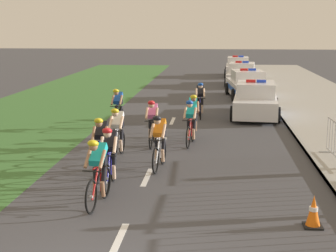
{
  "coord_description": "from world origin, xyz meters",
  "views": [
    {
      "loc": [
        1.7,
        -6.58,
        3.84
      ],
      "look_at": [
        0.42,
        7.4,
        1.1
      ],
      "focal_mm": 55.03,
      "sensor_mm": 36.0,
      "label": 1
    }
  ],
  "objects_px": {
    "cyclist_third": "(101,144)",
    "cyclist_eighth": "(118,107)",
    "cyclist_lead": "(98,171)",
    "cyclist_fifth": "(118,132)",
    "police_car_third": "(242,75)",
    "traffic_cone_near": "(313,212)",
    "cyclist_second": "(110,156)",
    "cyclist_ninth": "(193,115)",
    "police_car_second": "(247,85)",
    "cyclist_seventh": "(191,122)",
    "police_car_nearest": "(255,101)",
    "cyclist_sixth": "(152,122)",
    "cyclist_fourth": "(159,141)",
    "police_car_furthest": "(238,67)",
    "cyclist_tenth": "(200,99)"
  },
  "relations": [
    {
      "from": "cyclist_fourth",
      "to": "traffic_cone_near",
      "type": "distance_m",
      "value": 5.15
    },
    {
      "from": "cyclist_fifth",
      "to": "cyclist_ninth",
      "type": "bearing_deg",
      "value": 56.65
    },
    {
      "from": "cyclist_seventh",
      "to": "police_car_furthest",
      "type": "relative_size",
      "value": 0.38
    },
    {
      "from": "cyclist_third",
      "to": "cyclist_eighth",
      "type": "bearing_deg",
      "value": 96.53
    },
    {
      "from": "cyclist_second",
      "to": "police_car_third",
      "type": "bearing_deg",
      "value": 79.17
    },
    {
      "from": "cyclist_fifth",
      "to": "police_car_second",
      "type": "height_order",
      "value": "police_car_second"
    },
    {
      "from": "cyclist_fifth",
      "to": "police_car_furthest",
      "type": "relative_size",
      "value": 0.39
    },
    {
      "from": "cyclist_second",
      "to": "cyclist_ninth",
      "type": "distance_m",
      "value": 6.21
    },
    {
      "from": "cyclist_fifth",
      "to": "cyclist_tenth",
      "type": "bearing_deg",
      "value": 72.41
    },
    {
      "from": "cyclist_lead",
      "to": "cyclist_fifth",
      "type": "height_order",
      "value": "same"
    },
    {
      "from": "police_car_nearest",
      "to": "police_car_second",
      "type": "height_order",
      "value": "same"
    },
    {
      "from": "cyclist_second",
      "to": "cyclist_sixth",
      "type": "relative_size",
      "value": 1.0
    },
    {
      "from": "cyclist_seventh",
      "to": "police_car_third",
      "type": "bearing_deg",
      "value": 81.85
    },
    {
      "from": "cyclist_sixth",
      "to": "police_car_third",
      "type": "xyz_separation_m",
      "value": [
        3.73,
        17.65,
        -0.11
      ]
    },
    {
      "from": "cyclist_fourth",
      "to": "cyclist_ninth",
      "type": "xyz_separation_m",
      "value": [
        0.74,
        4.23,
        0.0
      ]
    },
    {
      "from": "cyclist_sixth",
      "to": "cyclist_ninth",
      "type": "distance_m",
      "value": 1.96
    },
    {
      "from": "cyclist_ninth",
      "to": "police_car_furthest",
      "type": "relative_size",
      "value": 0.39
    },
    {
      "from": "cyclist_fourth",
      "to": "cyclist_lead",
      "type": "bearing_deg",
      "value": -108.28
    },
    {
      "from": "cyclist_lead",
      "to": "police_car_second",
      "type": "height_order",
      "value": "police_car_second"
    },
    {
      "from": "cyclist_lead",
      "to": "cyclist_fourth",
      "type": "xyz_separation_m",
      "value": [
        1.0,
        3.02,
        0.0
      ]
    },
    {
      "from": "cyclist_sixth",
      "to": "cyclist_ninth",
      "type": "height_order",
      "value": "same"
    },
    {
      "from": "cyclist_eighth",
      "to": "cyclist_ninth",
      "type": "bearing_deg",
      "value": -25.08
    },
    {
      "from": "cyclist_second",
      "to": "police_car_third",
      "type": "distance_m",
      "value": 22.5
    },
    {
      "from": "cyclist_second",
      "to": "police_car_second",
      "type": "bearing_deg",
      "value": 75.39
    },
    {
      "from": "cyclist_lead",
      "to": "cyclist_eighth",
      "type": "bearing_deg",
      "value": 97.86
    },
    {
      "from": "cyclist_eighth",
      "to": "cyclist_second",
      "type": "bearing_deg",
      "value": -80.85
    },
    {
      "from": "traffic_cone_near",
      "to": "cyclist_second",
      "type": "bearing_deg",
      "value": 154.55
    },
    {
      "from": "cyclist_seventh",
      "to": "police_car_second",
      "type": "relative_size",
      "value": 0.38
    },
    {
      "from": "police_car_second",
      "to": "cyclist_second",
      "type": "bearing_deg",
      "value": -104.61
    },
    {
      "from": "cyclist_third",
      "to": "traffic_cone_near",
      "type": "bearing_deg",
      "value": -34.3
    },
    {
      "from": "cyclist_ninth",
      "to": "cyclist_fifth",
      "type": "bearing_deg",
      "value": -123.35
    },
    {
      "from": "cyclist_lead",
      "to": "cyclist_seventh",
      "type": "relative_size",
      "value": 1.0
    },
    {
      "from": "cyclist_fourth",
      "to": "police_car_furthest",
      "type": "relative_size",
      "value": 0.39
    },
    {
      "from": "cyclist_ninth",
      "to": "police_car_nearest",
      "type": "xyz_separation_m",
      "value": [
        2.48,
        4.37,
        -0.11
      ]
    },
    {
      "from": "cyclist_seventh",
      "to": "police_car_furthest",
      "type": "xyz_separation_m",
      "value": [
        2.5,
        23.71,
        -0.11
      ]
    },
    {
      "from": "cyclist_eighth",
      "to": "police_car_third",
      "type": "distance_m",
      "value": 15.73
    },
    {
      "from": "cyclist_sixth",
      "to": "traffic_cone_near",
      "type": "relative_size",
      "value": 2.69
    },
    {
      "from": "traffic_cone_near",
      "to": "cyclist_lead",
      "type": "bearing_deg",
      "value": 169.64
    },
    {
      "from": "cyclist_eighth",
      "to": "police_car_nearest",
      "type": "relative_size",
      "value": 0.38
    },
    {
      "from": "cyclist_seventh",
      "to": "police_car_third",
      "type": "relative_size",
      "value": 0.38
    },
    {
      "from": "cyclist_third",
      "to": "cyclist_eighth",
      "type": "height_order",
      "value": "same"
    },
    {
      "from": "cyclist_lead",
      "to": "police_car_nearest",
      "type": "xyz_separation_m",
      "value": [
        4.22,
        11.63,
        -0.11
      ]
    },
    {
      "from": "cyclist_second",
      "to": "cyclist_eighth",
      "type": "distance_m",
      "value": 7.42
    },
    {
      "from": "cyclist_lead",
      "to": "cyclist_fourth",
      "type": "distance_m",
      "value": 3.18
    },
    {
      "from": "cyclist_lead",
      "to": "police_car_furthest",
      "type": "distance_m",
      "value": 29.93
    },
    {
      "from": "cyclist_lead",
      "to": "cyclist_eighth",
      "type": "relative_size",
      "value": 1.0
    },
    {
      "from": "cyclist_eighth",
      "to": "cyclist_third",
      "type": "bearing_deg",
      "value": -83.47
    },
    {
      "from": "cyclist_fifth",
      "to": "police_car_third",
      "type": "relative_size",
      "value": 0.38
    },
    {
      "from": "police_car_second",
      "to": "traffic_cone_near",
      "type": "xyz_separation_m",
      "value": [
        0.19,
        -18.32,
        -0.37
      ]
    },
    {
      "from": "cyclist_ninth",
      "to": "police_car_nearest",
      "type": "bearing_deg",
      "value": 60.41
    }
  ]
}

